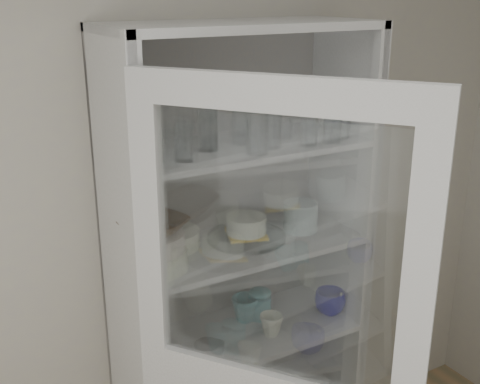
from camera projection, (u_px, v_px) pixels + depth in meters
wall_back at (170, 224)px, 2.45m from camera, size 3.60×0.02×2.60m
pantry_cabinet at (233, 307)px, 2.53m from camera, size 1.00×0.45×2.10m
tumbler_0 at (184, 143)px, 1.99m from camera, size 0.07×0.07×0.13m
tumbler_1 at (154, 146)px, 1.94m from camera, size 0.08×0.08×0.13m
tumbler_2 at (257, 132)px, 2.08m from camera, size 0.08×0.08×0.15m
tumbler_3 at (271, 128)px, 2.15m from camera, size 0.08×0.08×0.15m
tumbler_4 at (309, 129)px, 2.19m from camera, size 0.08×0.08×0.12m
tumbler_5 at (341, 119)px, 2.30m from camera, size 0.09×0.09×0.15m
tumbler_6 at (333, 124)px, 2.24m from camera, size 0.09×0.09×0.14m
tumbler_7 at (154, 137)px, 2.08m from camera, size 0.08×0.08×0.12m
tumbler_8 at (208, 130)px, 2.12m from camera, size 0.09×0.09×0.15m
tumbler_9 at (242, 125)px, 2.21m from camera, size 0.08×0.08×0.14m
goblet_0 at (122, 125)px, 2.12m from camera, size 0.08×0.08×0.18m
goblet_1 at (209, 121)px, 2.23m from camera, size 0.07×0.07×0.16m
goblet_2 at (246, 115)px, 2.34m from camera, size 0.07×0.07×0.16m
goblet_3 at (315, 106)px, 2.48m from camera, size 0.08×0.08×0.18m
plate_stack_front at (156, 260)px, 2.13m from camera, size 0.23×0.23×0.07m
plate_stack_back at (171, 239)px, 2.31m from camera, size 0.22×0.22×0.07m
cream_bowl at (155, 242)px, 2.11m from camera, size 0.26×0.26×0.07m
terracotta_bowl at (154, 226)px, 2.09m from camera, size 0.30×0.30×0.05m
glass_platter at (246, 237)px, 2.39m from camera, size 0.37×0.37×0.02m
yellow_trivet at (246, 234)px, 2.39m from camera, size 0.19×0.19×0.01m
white_ramekin at (246, 224)px, 2.38m from camera, size 0.19×0.19×0.07m
grey_bowl_stack at (301, 216)px, 2.47m from camera, size 0.14×0.14×0.12m
mug_blue at (330, 302)px, 2.62m from camera, size 0.17×0.17×0.10m
mug_teal at (245, 309)px, 2.56m from camera, size 0.15×0.15×0.11m
mug_white at (271, 325)px, 2.45m from camera, size 0.10×0.10×0.09m
teal_jar at (260, 305)px, 2.58m from camera, size 0.10×0.10×0.12m
measuring_cups at (207, 348)px, 2.34m from camera, size 0.10×0.10×0.04m
white_canister at (147, 337)px, 2.32m from camera, size 0.15×0.15×0.14m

